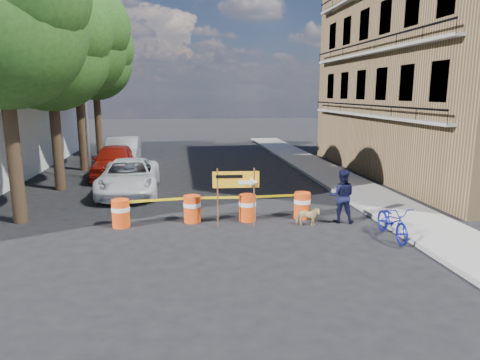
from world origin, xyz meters
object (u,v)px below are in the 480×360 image
object	(u,v)px
dog	(308,217)
sedan_silver	(123,152)
barrel_far_left	(121,213)
pedestrian	(342,196)
detour_sign	(242,184)
sedan_red	(114,161)
barrel_far_right	(302,205)
suv_white	(129,177)
bicycle	(394,206)
barrel_mid_right	(247,207)
barrel_mid_left	(192,208)

from	to	relation	value
dog	sedan_silver	bearing A→B (deg)	48.19
barrel_far_left	pedestrian	size ratio (longest dim) A/B	0.50
detour_sign	sedan_red	distance (m)	10.48
barrel_far_right	sedan_silver	distance (m)	14.05
barrel_far_left	suv_white	world-z (taller)	suv_white
bicycle	sedan_silver	world-z (taller)	bicycle
bicycle	dog	world-z (taller)	bicycle
detour_sign	dog	bearing A→B (deg)	-4.80
barrel_mid_right	detour_sign	distance (m)	1.11
barrel_far_right	sedan_silver	world-z (taller)	sedan_silver
barrel_mid_right	dog	bearing A→B (deg)	-25.18
dog	barrel_far_left	bearing A→B (deg)	101.10
detour_sign	sedan_red	xyz separation A→B (m)	(-5.25, 9.05, -0.57)
barrel_far_right	pedestrian	xyz separation A→B (m)	(1.16, -0.63, 0.42)
pedestrian	dog	distance (m)	1.39
detour_sign	suv_white	world-z (taller)	detour_sign
barrel_far_right	barrel_far_left	bearing A→B (deg)	-178.54
bicycle	suv_white	size ratio (longest dim) A/B	0.37
barrel_mid_right	suv_white	distance (m)	6.41
pedestrian	sedan_silver	distance (m)	15.20
detour_sign	dog	size ratio (longest dim) A/B	2.51
bicycle	barrel_far_right	bearing A→B (deg)	133.34
barrel_far_left	dog	xyz separation A→B (m)	(5.96, -0.76, -0.15)
detour_sign	sedan_silver	world-z (taller)	detour_sign
detour_sign	dog	xyz separation A→B (m)	(2.09, -0.31, -1.08)
barrel_far_right	suv_white	xyz separation A→B (m)	(-6.28, 4.62, 0.25)
barrel_mid_right	sedan_red	bearing A→B (deg)	122.98
barrel_far_left	bicycle	distance (m)	8.42
dog	sedan_red	distance (m)	11.91
dog	sedan_red	size ratio (longest dim) A/B	0.16
barrel_far_left	sedan_red	world-z (taller)	sedan_red
barrel_far_left	suv_white	size ratio (longest dim) A/B	0.17
barrel_far_right	dog	distance (m)	0.93
sedan_red	sedan_silver	size ratio (longest dim) A/B	0.95
sedan_silver	barrel_mid_right	bearing A→B (deg)	-67.35
detour_sign	bicycle	xyz separation A→B (m)	(4.24, -1.77, -0.43)
barrel_mid_left	barrel_far_right	xyz separation A→B (m)	(3.75, -0.08, 0.00)
pedestrian	barrel_far_left	bearing A→B (deg)	15.67
suv_white	sedan_silver	world-z (taller)	sedan_silver
sedan_silver	bicycle	bearing A→B (deg)	-58.49
detour_sign	suv_white	size ratio (longest dim) A/B	0.37
barrel_far_left	barrel_mid_right	distance (m)	4.13
barrel_far_right	suv_white	distance (m)	7.81
barrel_far_left	pedestrian	xyz separation A→B (m)	(7.19, -0.48, 0.42)
dog	sedan_red	world-z (taller)	sedan_red
barrel_mid_left	sedan_silver	bearing A→B (deg)	107.23
barrel_far_left	dog	distance (m)	6.01
barrel_far_right	sedan_silver	bearing A→B (deg)	121.92
barrel_mid_left	sedan_red	world-z (taller)	sedan_red
barrel_mid_right	detour_sign	world-z (taller)	detour_sign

